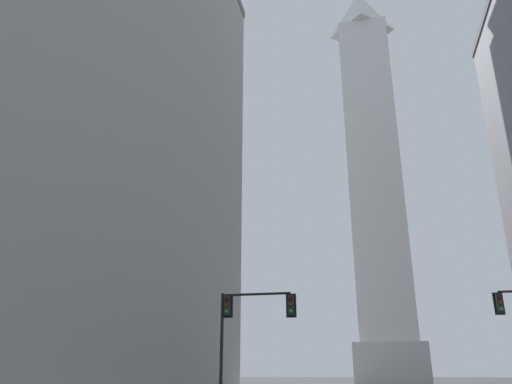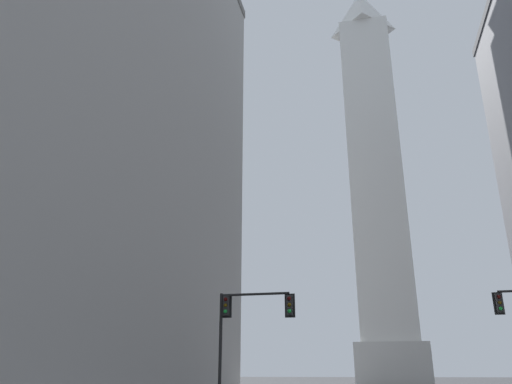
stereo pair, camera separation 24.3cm
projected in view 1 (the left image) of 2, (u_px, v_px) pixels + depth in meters
building_left at (42, 87)px, 33.32m from camera, size 18.39×37.27×39.22m
obelisk at (374, 170)px, 70.10m from camera, size 8.75×8.75×59.20m
traffic_light_mid_left at (246, 318)px, 28.08m from camera, size 4.45×0.51×5.92m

